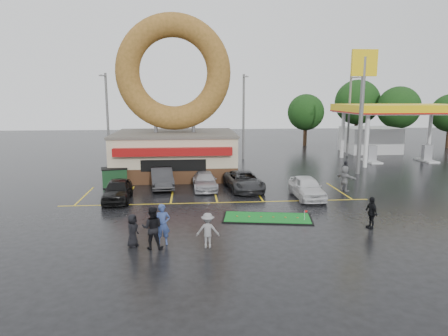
{
  "coord_description": "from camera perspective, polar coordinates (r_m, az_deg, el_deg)",
  "views": [
    {
      "loc": [
        -1.67,
        -21.43,
        6.82
      ],
      "look_at": [
        0.46,
        3.76,
        2.2
      ],
      "focal_mm": 32.0,
      "sensor_mm": 36.0,
      "label": 1
    }
  ],
  "objects": [
    {
      "name": "car_black",
      "position": [
        26.99,
        -14.95,
        -3.08
      ],
      "size": [
        1.84,
        4.25,
        1.43
      ],
      "primitive_type": "imported",
      "rotation": [
        0.0,
        0.0,
        0.04
      ],
      "color": "black",
      "rests_on": "ground"
    },
    {
      "name": "streetlight_right",
      "position": [
        46.85,
        17.48,
        7.39
      ],
      "size": [
        0.4,
        2.21,
        9.0
      ],
      "color": "slate",
      "rests_on": "ground"
    },
    {
      "name": "streetlight_left",
      "position": [
        42.22,
        -16.33,
        7.18
      ],
      "size": [
        0.4,
        2.21,
        9.0
      ],
      "color": "slate",
      "rests_on": "ground"
    },
    {
      "name": "person_walker_near",
      "position": [
        30.08,
        16.86,
        -1.41
      ],
      "size": [
        1.33,
        1.74,
        1.84
      ],
      "primitive_type": "imported",
      "rotation": [
        0.0,
        0.0,
        2.1
      ],
      "color": "gray",
      "rests_on": "ground"
    },
    {
      "name": "person_blackjkt",
      "position": [
        18.33,
        -10.2,
        -8.4
      ],
      "size": [
        1.0,
        0.81,
        1.95
      ],
      "primitive_type": "imported",
      "rotation": [
        0.0,
        0.0,
        3.07
      ],
      "color": "black",
      "rests_on": "ground"
    },
    {
      "name": "dumpster",
      "position": [
        31.59,
        -15.37,
        -1.28
      ],
      "size": [
        2.02,
        1.57,
        1.3
      ],
      "primitive_type": "cube",
      "rotation": [
        0.0,
        0.0,
        0.22
      ],
      "color": "#173C1E",
      "rests_on": "ground"
    },
    {
      "name": "person_hoodie",
      "position": [
        18.24,
        -2.33,
        -8.89
      ],
      "size": [
        1.1,
        0.71,
        1.62
      ],
      "primitive_type": "imported",
      "rotation": [
        0.0,
        0.0,
        3.04
      ],
      "color": "gray",
      "rests_on": "ground"
    },
    {
      "name": "person_blue",
      "position": [
        18.76,
        -8.76,
        -7.98
      ],
      "size": [
        0.73,
        0.51,
        1.91
      ],
      "primitive_type": "imported",
      "rotation": [
        0.0,
        0.0,
        0.07
      ],
      "color": "navy",
      "rests_on": "ground"
    },
    {
      "name": "tree_far_a",
      "position": [
        58.42,
        23.68,
        7.89
      ],
      "size": [
        5.6,
        5.6,
        8.0
      ],
      "color": "#332114",
      "rests_on": "ground"
    },
    {
      "name": "car_dgrey",
      "position": [
        30.13,
        -8.89,
        -1.42
      ],
      "size": [
        2.13,
        4.64,
        1.47
      ],
      "primitive_type": "imported",
      "rotation": [
        0.0,
        0.0,
        0.13
      ],
      "color": "#29292B",
      "rests_on": "ground"
    },
    {
      "name": "putting_green",
      "position": [
        22.69,
        6.19,
        -7.09
      ],
      "size": [
        5.24,
        2.94,
        0.62
      ],
      "color": "black",
      "rests_on": "ground"
    },
    {
      "name": "person_cameraman",
      "position": [
        22.15,
        20.29,
        -5.99
      ],
      "size": [
        0.52,
        1.01,
        1.66
      ],
      "primitive_type": "imported",
      "rotation": [
        0.0,
        0.0,
        -1.46
      ],
      "color": "black",
      "rests_on": "ground"
    },
    {
      "name": "shell_sign",
      "position": [
        36.51,
        19.21,
        10.67
      ],
      "size": [
        2.2,
        0.36,
        10.6
      ],
      "color": "slate",
      "rests_on": "ground"
    },
    {
      "name": "person_bystander",
      "position": [
        18.83,
        -12.93,
        -8.68
      ],
      "size": [
        0.7,
        0.86,
        1.52
      ],
      "primitive_type": "imported",
      "rotation": [
        0.0,
        0.0,
        1.25
      ],
      "color": "black",
      "rests_on": "ground"
    },
    {
      "name": "tree_far_c",
      "position": [
        60.28,
        18.52,
        8.89
      ],
      "size": [
        6.3,
        6.3,
        9.0
      ],
      "color": "#332114",
      "rests_on": "ground"
    },
    {
      "name": "donut_shop",
      "position": [
        34.5,
        -7.07,
        6.37
      ],
      "size": [
        10.2,
        8.7,
        13.5
      ],
      "color": "#472B19",
      "rests_on": "ground"
    },
    {
      "name": "car_white",
      "position": [
        27.31,
        11.74,
        -2.73
      ],
      "size": [
        1.78,
        4.35,
        1.48
      ],
      "primitive_type": "imported",
      "rotation": [
        0.0,
        0.0,
        0.01
      ],
      "color": "silver",
      "rests_on": "ground"
    },
    {
      "name": "tree_far_d",
      "position": [
        55.72,
        11.61,
        7.8
      ],
      "size": [
        4.9,
        4.9,
        7.0
      ],
      "color": "#332114",
      "rests_on": "ground"
    },
    {
      "name": "car_grey",
      "position": [
        29.06,
        2.86,
        -1.85
      ],
      "size": [
        2.81,
        5.12,
        1.36
      ],
      "primitive_type": "imported",
      "rotation": [
        0.0,
        0.0,
        0.12
      ],
      "color": "#2C2C2E",
      "rests_on": "ground"
    },
    {
      "name": "car_silver",
      "position": [
        29.39,
        -2.76,
        -1.85
      ],
      "size": [
        1.85,
        4.26,
        1.22
      ],
      "primitive_type": "imported",
      "rotation": [
        0.0,
        0.0,
        0.03
      ],
      "color": "#A9A8AD",
      "rests_on": "ground"
    },
    {
      "name": "gas_station",
      "position": [
        47.69,
        22.33,
        5.84
      ],
      "size": [
        12.3,
        13.65,
        5.9
      ],
      "color": "silver",
      "rests_on": "ground"
    },
    {
      "name": "person_walker_far",
      "position": [
        33.47,
        16.93,
        -0.43
      ],
      "size": [
        0.71,
        0.67,
        1.63
      ],
      "primitive_type": "imported",
      "rotation": [
        0.0,
        0.0,
        2.52
      ],
      "color": "black",
      "rests_on": "ground"
    },
    {
      "name": "streetlight_mid",
      "position": [
        42.77,
        2.82,
        7.61
      ],
      "size": [
        0.4,
        2.21,
        9.0
      ],
      "color": "slate",
      "rests_on": "ground"
    },
    {
      "name": "ground",
      "position": [
        22.55,
        -0.36,
        -7.25
      ],
      "size": [
        120.0,
        120.0,
        0.0
      ],
      "primitive_type": "plane",
      "color": "black",
      "rests_on": "ground"
    }
  ]
}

